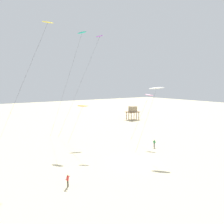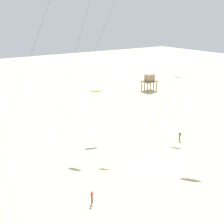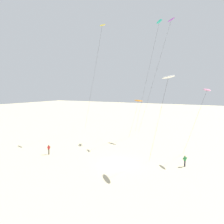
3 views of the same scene
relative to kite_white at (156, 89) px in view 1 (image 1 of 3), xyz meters
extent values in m
plane|color=beige|center=(-6.70, -1.37, -12.59)|extent=(260.00, 260.00, 0.00)
ellipsoid|color=white|center=(0.02, -0.02, 0.09)|extent=(2.60, 2.49, 0.49)
cylinder|color=#262626|center=(-1.54, 1.05, -6.30)|extent=(3.15, 2.16, 12.58)
ellipsoid|color=pink|center=(4.34, 6.27, -1.62)|extent=(1.59, 1.97, 0.60)
cylinder|color=#262626|center=(2.63, 7.44, -7.14)|extent=(3.46, 2.38, 10.90)
ellipsoid|color=teal|center=(-6.65, 18.11, 13.07)|extent=(1.96, 2.00, 0.70)
cylinder|color=#262626|center=(-10.28, 20.59, 0.20)|extent=(7.31, 5.00, 25.58)
ellipsoid|color=orange|center=(-9.24, 13.07, -3.93)|extent=(2.45, 1.49, 0.43)
cylinder|color=#262626|center=(-10.73, 14.08, -8.31)|extent=(3.00, 2.06, 8.56)
ellipsoid|color=yellow|center=(-16.75, 10.99, 11.88)|extent=(2.10, 1.28, 0.45)
cylinder|color=#262626|center=(-21.65, 14.33, -0.39)|extent=(9.82, 6.72, 24.40)
ellipsoid|color=purple|center=(-3.41, 15.22, 12.13)|extent=(1.77, 1.38, 0.56)
cylinder|color=#262626|center=(-7.89, 18.28, -0.26)|extent=(8.99, 6.15, 24.66)
cylinder|color=#4C4738|center=(-19.17, -2.93, -12.15)|extent=(0.22, 0.22, 0.88)
cube|color=red|center=(-19.17, -2.93, -11.42)|extent=(0.37, 0.39, 0.58)
sphere|color=#9E7051|center=(-19.17, -2.93, -11.02)|extent=(0.20, 0.20, 0.20)
cylinder|color=red|center=(-19.30, -3.10, -11.37)|extent=(0.45, 0.38, 0.39)
cylinder|color=red|center=(-19.03, -2.75, -11.37)|extent=(0.45, 0.38, 0.39)
cylinder|color=#33333D|center=(2.20, 2.18, -12.15)|extent=(0.22, 0.22, 0.88)
cube|color=#338C4C|center=(2.20, 2.18, -11.42)|extent=(0.39, 0.32, 0.58)
sphere|color=tan|center=(2.20, 2.18, -11.02)|extent=(0.20, 0.20, 0.20)
cylinder|color=#338C4C|center=(2.40, 2.09, -11.37)|extent=(0.29, 0.49, 0.39)
cylinder|color=#338C4C|center=(2.00, 2.27, -11.37)|extent=(0.29, 0.49, 0.39)
cylinder|color=#846647|center=(18.22, 29.27, -11.19)|extent=(0.28, 0.28, 2.80)
cylinder|color=#846647|center=(22.02, 29.27, -11.19)|extent=(0.28, 0.28, 2.80)
cylinder|color=#846647|center=(18.22, 32.10, -11.19)|extent=(0.28, 0.28, 2.80)
cylinder|color=#846647|center=(22.02, 32.10, -11.19)|extent=(0.28, 0.28, 2.80)
cylinder|color=#846647|center=(18.22, 30.68, -11.19)|extent=(0.28, 0.28, 2.80)
cylinder|color=#846647|center=(22.02, 30.68, -11.19)|extent=(0.28, 0.28, 2.80)
cube|color=#846647|center=(20.12, 30.68, -9.67)|extent=(4.74, 3.54, 0.24)
cube|color=#9E896B|center=(20.12, 30.68, -8.51)|extent=(2.61, 2.12, 2.08)
camera|label=1|loc=(-27.58, -25.82, 0.70)|focal=30.88mm
camera|label=2|loc=(-29.50, -23.04, 8.16)|focal=37.26mm
camera|label=3|loc=(6.90, -28.45, -1.49)|focal=33.74mm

